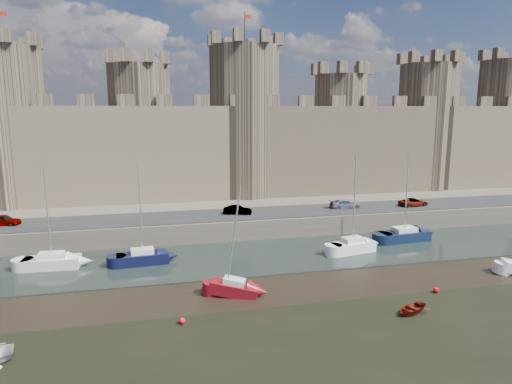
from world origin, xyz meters
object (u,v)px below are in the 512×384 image
car_1 (237,210)px  sailboat_1 (143,257)px  sailboat_2 (352,246)px  sailboat_4 (234,287)px  car_2 (345,204)px  car_3 (414,202)px  sailboat_3 (404,235)px  sailboat_0 (52,261)px  car_0 (3,220)px

car_1 → sailboat_1: 15.58m
sailboat_2 → sailboat_4: 17.52m
sailboat_1 → sailboat_2: 23.20m
car_2 → sailboat_4: 27.96m
car_3 → sailboat_1: size_ratio=0.40×
car_1 → car_2: 15.26m
sailboat_1 → sailboat_2: size_ratio=0.94×
car_1 → sailboat_3: size_ratio=0.34×
sailboat_0 → sailboat_1: 9.08m
sailboat_1 → sailboat_2: sailboat_2 is taller
car_1 → sailboat_4: sailboat_4 is taller
car_2 → sailboat_4: (-19.24, -20.14, -2.39)m
sailboat_0 → sailboat_3: size_ratio=0.94×
car_1 → car_3: (25.24, -0.49, -0.02)m
car_3 → sailboat_4: sailboat_4 is taller
car_3 → sailboat_2: 17.68m
car_1 → sailboat_3: (19.34, -8.21, -2.27)m
sailboat_0 → sailboat_3: bearing=4.3°
car_3 → sailboat_3: (-5.90, -7.71, -2.25)m
sailboat_1 → car_2: bearing=15.9°
car_0 → sailboat_4: size_ratio=0.40×
car_1 → sailboat_3: bearing=-95.9°
sailboat_3 → sailboat_4: bearing=-158.7°
sailboat_0 → sailboat_2: bearing=-0.4°
sailboat_0 → sailboat_4: (17.03, -10.80, -0.08)m
car_1 → car_0: bearing=105.6°
car_2 → car_0: bearing=92.3°
car_1 → sailboat_4: size_ratio=0.38×
sailboat_0 → sailboat_2: size_ratio=0.93×
sailboat_0 → car_0: bearing=129.3°
car_0 → sailboat_1: sailboat_1 is taller
car_1 → sailboat_0: size_ratio=0.36×
sailboat_0 → sailboat_1: (9.05, -0.77, 0.02)m
car_0 → sailboat_1: (16.08, -10.43, -2.35)m
car_2 → sailboat_1: sailboat_1 is taller
sailboat_1 → sailboat_2: (23.16, -1.29, 0.05)m
sailboat_1 → sailboat_3: sailboat_3 is taller
car_3 → sailboat_1: (-37.21, -9.21, -2.26)m
car_3 → sailboat_4: (-29.23, -19.24, -2.36)m
car_2 → car_3: (9.99, -0.90, -0.04)m
sailboat_0 → sailboat_3: sailboat_3 is taller
car_0 → car_2: 43.30m
sailboat_4 → car_2: bearing=68.1°
sailboat_1 → sailboat_4: 12.82m
sailboat_3 → sailboat_4: (-23.33, -11.53, -0.11)m
sailboat_2 → sailboat_3: 8.61m
car_3 → sailboat_3: 9.97m
sailboat_1 → car_1: bearing=34.5°
car_0 → car_2: (43.30, -0.32, -0.05)m
car_3 → sailboat_1: bearing=97.6°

